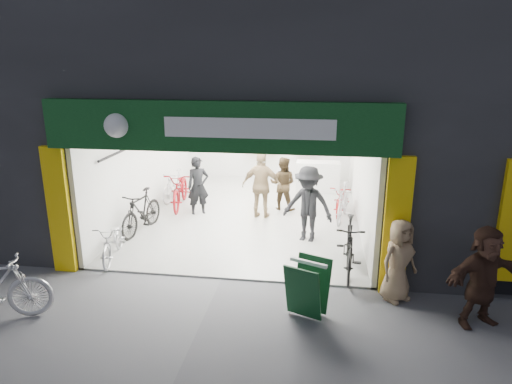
% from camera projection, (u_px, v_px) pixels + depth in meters
% --- Properties ---
extents(ground, '(60.00, 60.00, 0.00)m').
position_uv_depth(ground, '(221.00, 279.00, 9.04)').
color(ground, '#56565B').
rests_on(ground, ground).
extents(building, '(17.00, 10.27, 8.00)m').
position_uv_depth(building, '(290.00, 54.00, 12.43)').
color(building, '#232326').
rests_on(building, ground).
extents(bike_left_front, '(0.88, 1.72, 0.86)m').
position_uv_depth(bike_left_front, '(113.00, 241.00, 9.83)').
color(bike_left_front, '#BABBC0').
rests_on(bike_left_front, ground).
extents(bike_left_midfront, '(0.79, 1.87, 1.09)m').
position_uv_depth(bike_left_midfront, '(141.00, 212.00, 11.32)').
color(bike_left_midfront, black).
rests_on(bike_left_midfront, ground).
extents(bike_left_midback, '(0.99, 2.14, 1.08)m').
position_uv_depth(bike_left_midback, '(181.00, 189.00, 13.30)').
color(bike_left_midback, maroon).
rests_on(bike_left_midback, ground).
extents(bike_left_back, '(0.73, 1.62, 0.94)m').
position_uv_depth(bike_left_back, '(175.00, 186.00, 13.93)').
color(bike_left_back, silver).
rests_on(bike_left_back, ground).
extents(bike_right_front, '(0.63, 1.92, 1.14)m').
position_uv_depth(bike_right_front, '(349.00, 247.00, 9.17)').
color(bike_right_front, black).
rests_on(bike_right_front, ground).
extents(bike_right_mid, '(0.84, 1.70, 0.85)m').
position_uv_depth(bike_right_mid, '(342.00, 199.00, 12.76)').
color(bike_right_mid, maroon).
rests_on(bike_right_mid, ground).
extents(bike_right_back, '(0.79, 1.74, 1.01)m').
position_uv_depth(bike_right_back, '(343.00, 202.00, 12.18)').
color(bike_right_back, '#B4B3B8').
rests_on(bike_right_back, ground).
extents(customer_a, '(0.72, 0.64, 1.65)m').
position_uv_depth(customer_a, '(198.00, 186.00, 12.53)').
color(customer_a, black).
rests_on(customer_a, ground).
extents(customer_b, '(0.83, 0.69, 1.55)m').
position_uv_depth(customer_b, '(283.00, 184.00, 12.95)').
color(customer_b, '#3A2C1A').
rests_on(customer_b, ground).
extents(customer_c, '(1.33, 0.98, 1.84)m').
position_uv_depth(customer_c, '(308.00, 205.00, 10.65)').
color(customer_c, black).
rests_on(customer_c, ground).
extents(customer_d, '(1.12, 0.55, 1.85)m').
position_uv_depth(customer_d, '(262.00, 186.00, 12.21)').
color(customer_d, '#8D7452').
rests_on(customer_d, ground).
extents(pedestrian_near, '(0.89, 0.83, 1.52)m').
position_uv_depth(pedestrian_near, '(399.00, 260.00, 8.09)').
color(pedestrian_near, '#927455').
rests_on(pedestrian_near, ground).
extents(pedestrian_far, '(1.65, 1.09, 1.70)m').
position_uv_depth(pedestrian_far, '(483.00, 277.00, 7.30)').
color(pedestrian_far, '#392319').
rests_on(pedestrian_far, ground).
extents(sandwich_board, '(0.82, 0.83, 0.96)m').
position_uv_depth(sandwich_board, '(308.00, 287.00, 7.65)').
color(sandwich_board, '#0E3A1A').
rests_on(sandwich_board, ground).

